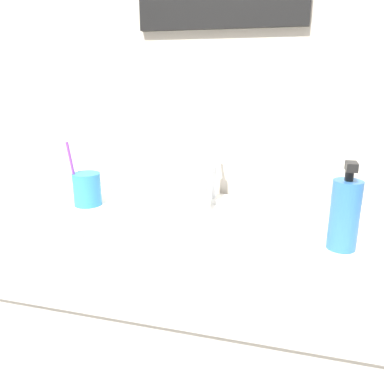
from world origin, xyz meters
TOP-DOWN VIEW (x-y plane):
  - tiled_wall_back at (0.00, 0.32)m, footprint 2.39×0.04m
  - sink_basin at (0.00, -0.04)m, footprint 0.49×0.49m
  - faucet at (0.00, 0.19)m, footprint 0.02×0.17m
  - toothbrush_cup at (-0.31, 0.09)m, footprint 0.07×0.07m
  - toothbrush_white at (-0.35, 0.11)m, footprint 0.06×0.03m
  - toothbrush_purple at (-0.34, 0.08)m, footprint 0.03×0.02m
  - soap_dispenser at (0.31, -0.01)m, footprint 0.06×0.06m

SIDE VIEW (x-z plane):
  - sink_basin at x=0.00m, z-range 0.82..0.92m
  - toothbrush_cup at x=-0.31m, z-range 0.90..0.99m
  - faucet at x=0.00m, z-range 0.91..1.04m
  - soap_dispenser at x=0.31m, z-range 0.89..1.06m
  - toothbrush_white at x=-0.35m, z-range 0.92..1.11m
  - toothbrush_purple at x=-0.34m, z-range 0.92..1.11m
  - tiled_wall_back at x=0.00m, z-range 0.00..2.40m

